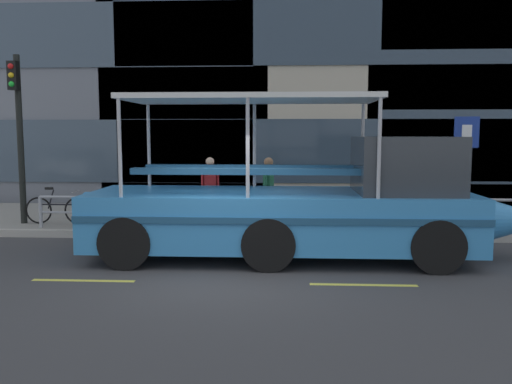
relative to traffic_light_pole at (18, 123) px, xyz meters
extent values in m
plane|color=#3D3D3F|center=(5.79, -3.99, -2.81)|extent=(120.00, 120.00, 0.00)
cube|color=gray|center=(5.79, 1.61, -2.72)|extent=(32.00, 4.80, 0.18)
cube|color=#B2ADA3|center=(5.79, -0.88, -2.72)|extent=(32.00, 0.18, 0.18)
cube|color=#DBD64C|center=(3.39, -4.65, -2.80)|extent=(1.80, 0.12, 0.01)
cube|color=#DBD64C|center=(8.19, -4.65, -2.80)|extent=(1.80, 0.12, 0.01)
cube|color=#3D4C5B|center=(0.28, 4.38, -0.88)|extent=(11.02, 0.06, 2.12)
cube|color=#3D4C5B|center=(0.28, 4.38, 2.98)|extent=(11.02, 0.06, 2.12)
cube|color=#2D3D4C|center=(8.02, 4.38, -0.87)|extent=(13.70, 0.06, 2.13)
cube|color=#2D3D4C|center=(8.02, 4.38, 3.01)|extent=(13.70, 0.06, 2.13)
cylinder|color=#9EA0A8|center=(6.69, -0.54, -1.86)|extent=(11.91, 0.07, 0.07)
cylinder|color=#9EA0A8|center=(6.69, -0.54, -2.24)|extent=(11.91, 0.06, 0.06)
cylinder|color=#9EA0A8|center=(0.74, -0.54, -2.24)|extent=(0.09, 0.09, 0.77)
cylinder|color=#9EA0A8|center=(2.44, -0.54, -2.24)|extent=(0.09, 0.09, 0.77)
cylinder|color=#9EA0A8|center=(4.14, -0.54, -2.24)|extent=(0.09, 0.09, 0.77)
cylinder|color=#9EA0A8|center=(5.84, -0.54, -2.24)|extent=(0.09, 0.09, 0.77)
cylinder|color=#9EA0A8|center=(7.54, -0.54, -2.24)|extent=(0.09, 0.09, 0.77)
cylinder|color=#9EA0A8|center=(9.24, -0.54, -2.24)|extent=(0.09, 0.09, 0.77)
cylinder|color=#9EA0A8|center=(10.94, -0.54, -2.24)|extent=(0.09, 0.09, 0.77)
cylinder|color=black|center=(0.00, 0.06, -0.45)|extent=(0.16, 0.16, 4.35)
cube|color=black|center=(0.00, -0.14, 1.17)|extent=(0.24, 0.20, 0.72)
sphere|color=red|center=(0.00, -0.25, 1.39)|extent=(0.14, 0.14, 0.14)
sphere|color=gold|center=(0.00, -0.25, 1.17)|extent=(0.14, 0.14, 0.14)
sphere|color=green|center=(0.00, -0.25, 0.95)|extent=(0.14, 0.14, 0.14)
cylinder|color=#4C4F54|center=(11.30, -0.02, -1.26)|extent=(0.08, 0.08, 2.73)
cube|color=navy|center=(11.30, -0.07, -0.25)|extent=(0.60, 0.04, 0.76)
cube|color=white|center=(11.30, -0.09, -0.25)|extent=(0.24, 0.01, 0.36)
torus|color=black|center=(1.48, -0.01, -2.27)|extent=(0.70, 0.04, 0.70)
torus|color=black|center=(0.44, -0.01, -2.27)|extent=(0.70, 0.04, 0.70)
cylinder|color=black|center=(0.96, -0.01, -2.12)|extent=(0.95, 0.04, 0.04)
cylinder|color=black|center=(0.78, -0.01, -1.98)|extent=(0.19, 0.04, 0.51)
cube|color=black|center=(0.74, -0.01, -1.70)|extent=(0.20, 0.08, 0.06)
cylinder|color=#A5A5AA|center=(1.44, -0.01, -1.78)|extent=(0.03, 0.46, 0.03)
cube|color=#388CD1|center=(6.76, -2.73, -1.99)|extent=(7.64, 2.39, 1.08)
cylinder|color=#388CD1|center=(2.94, -2.73, -1.99)|extent=(0.38, 1.03, 1.03)
cube|color=navy|center=(6.76, -3.94, -1.85)|extent=(7.64, 0.04, 0.12)
cube|color=#33383D|center=(9.24, -2.73, -0.89)|extent=(1.91, 2.01, 1.11)
cube|color=silver|center=(6.19, -2.73, 0.41)|extent=(4.97, 2.20, 0.10)
cylinder|color=#B2B2B7|center=(8.55, -1.68, -0.54)|extent=(0.07, 0.07, 1.81)
cylinder|color=#B2B2B7|center=(8.55, -3.78, -0.54)|extent=(0.07, 0.07, 1.81)
cylinder|color=#B2B2B7|center=(6.19, -1.68, -0.54)|extent=(0.07, 0.07, 1.81)
cylinder|color=#B2B2B7|center=(6.19, -3.78, -0.54)|extent=(0.07, 0.07, 1.81)
cylinder|color=#B2B2B7|center=(3.82, -1.68, -0.54)|extent=(0.07, 0.07, 1.81)
cylinder|color=#B2B2B7|center=(3.82, -3.78, -0.54)|extent=(0.07, 0.07, 1.81)
cube|color=navy|center=(6.19, -2.16, -1.00)|extent=(4.57, 0.28, 0.12)
cube|color=navy|center=(6.19, -3.30, -1.00)|extent=(4.57, 0.28, 0.12)
cylinder|color=black|center=(9.62, -1.63, -2.31)|extent=(1.00, 0.28, 1.00)
cylinder|color=black|center=(9.62, -3.83, -2.31)|extent=(1.00, 0.28, 1.00)
cylinder|color=black|center=(6.57, -1.63, -2.31)|extent=(1.00, 0.28, 1.00)
cylinder|color=black|center=(6.57, -3.83, -2.31)|extent=(1.00, 0.28, 1.00)
cylinder|color=black|center=(3.90, -1.63, -2.31)|extent=(1.00, 0.28, 1.00)
cylinder|color=black|center=(3.90, -3.83, -2.31)|extent=(1.00, 0.28, 1.00)
cylinder|color=#47423D|center=(10.78, 0.57, -2.21)|extent=(0.11, 0.11, 0.83)
cylinder|color=#47423D|center=(10.94, 0.54, -2.21)|extent=(0.11, 0.11, 0.83)
cube|color=#B7B2A8|center=(10.86, 0.56, -1.50)|extent=(0.34, 0.24, 0.59)
cylinder|color=#B7B2A8|center=(10.66, 0.60, -1.53)|extent=(0.07, 0.07, 0.53)
cylinder|color=#B7B2A8|center=(11.06, 0.51, -1.53)|extent=(0.07, 0.07, 0.53)
sphere|color=#936B4C|center=(10.86, 0.56, -1.07)|extent=(0.23, 0.23, 0.23)
cylinder|color=#1E2338|center=(6.42, 0.02, -2.19)|extent=(0.11, 0.11, 0.87)
cylinder|color=#1E2338|center=(6.47, 0.18, -2.19)|extent=(0.11, 0.11, 0.87)
cube|color=#236B47|center=(6.44, 0.10, -1.45)|extent=(0.27, 0.37, 0.61)
cylinder|color=#236B47|center=(6.38, -0.11, -1.48)|extent=(0.08, 0.08, 0.55)
cylinder|color=#236B47|center=(6.50, 0.30, -1.48)|extent=(0.08, 0.08, 0.55)
sphere|color=#936B4C|center=(6.44, 0.10, -1.00)|extent=(0.24, 0.24, 0.24)
cylinder|color=#1E2338|center=(4.73, 0.96, -2.20)|extent=(0.11, 0.11, 0.85)
cylinder|color=#1E2338|center=(4.90, 0.99, -2.20)|extent=(0.11, 0.11, 0.85)
cube|color=maroon|center=(4.82, 0.98, -1.48)|extent=(0.35, 0.24, 0.60)
cylinder|color=maroon|center=(4.61, 0.94, -1.51)|extent=(0.07, 0.07, 0.54)
cylinder|color=maroon|center=(5.02, 1.01, -1.51)|extent=(0.07, 0.07, 0.54)
sphere|color=beige|center=(4.82, 0.98, -1.04)|extent=(0.23, 0.23, 0.23)
camera|label=1|loc=(6.87, -13.45, -0.27)|focal=37.41mm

